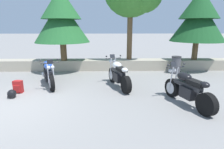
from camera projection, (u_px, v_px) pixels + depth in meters
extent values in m
plane|color=gray|center=(12.00, 107.00, 5.44)|extent=(120.00, 120.00, 0.00)
cube|color=#A89E89|center=(56.00, 65.00, 10.02)|extent=(36.00, 0.80, 0.55)
cylinder|color=black|center=(52.00, 83.00, 6.70)|extent=(0.38, 0.62, 0.62)
cylinder|color=black|center=(47.00, 74.00, 7.96)|extent=(0.42, 0.64, 0.62)
cylinder|color=silver|center=(52.00, 83.00, 6.70)|extent=(0.30, 0.42, 0.38)
cube|color=black|center=(49.00, 75.00, 7.35)|extent=(0.49, 0.57, 0.34)
cube|color=#2D2D30|center=(49.00, 71.00, 7.21)|extent=(0.58, 1.06, 0.12)
ellipsoid|color=#2347A8|center=(49.00, 66.00, 7.03)|extent=(0.52, 0.61, 0.26)
cube|color=black|center=(47.00, 65.00, 7.46)|extent=(0.47, 0.62, 0.12)
ellipsoid|color=#2347A8|center=(46.00, 63.00, 7.71)|extent=(0.32, 0.35, 0.16)
cylinder|color=#2D2D30|center=(50.00, 63.00, 6.59)|extent=(0.62, 0.30, 0.04)
sphere|color=silver|center=(53.00, 67.00, 6.53)|extent=(0.13, 0.13, 0.13)
sphere|color=silver|center=(49.00, 68.00, 6.48)|extent=(0.13, 0.13, 0.13)
cube|color=#26282D|center=(50.00, 62.00, 6.49)|extent=(0.22, 0.17, 0.18)
cylinder|color=silver|center=(43.00, 74.00, 7.67)|extent=(0.26, 0.39, 0.11)
cylinder|color=silver|center=(53.00, 73.00, 6.68)|extent=(0.11, 0.17, 0.73)
cylinder|color=silver|center=(48.00, 73.00, 6.61)|extent=(0.11, 0.17, 0.73)
sphere|color=#2D2D30|center=(58.00, 59.00, 6.73)|extent=(0.07, 0.07, 0.07)
sphere|color=#2D2D30|center=(40.00, 61.00, 6.48)|extent=(0.07, 0.07, 0.07)
cylinder|color=black|center=(113.00, 75.00, 7.79)|extent=(0.32, 0.63, 0.62)
cylinder|color=black|center=(126.00, 85.00, 6.48)|extent=(0.36, 0.65, 0.62)
cylinder|color=silver|center=(113.00, 75.00, 7.79)|extent=(0.27, 0.41, 0.38)
cube|color=black|center=(119.00, 77.00, 7.06)|extent=(0.45, 0.55, 0.34)
cube|color=#2D2D30|center=(118.00, 72.00, 7.11)|extent=(0.47, 1.09, 0.12)
ellipsoid|color=white|center=(117.00, 65.00, 7.19)|extent=(0.48, 0.60, 0.26)
cube|color=black|center=(122.00, 69.00, 6.76)|extent=(0.42, 0.61, 0.12)
ellipsoid|color=white|center=(125.00, 70.00, 6.48)|extent=(0.29, 0.33, 0.16)
cylinder|color=#2D2D30|center=(113.00, 58.00, 7.54)|extent=(0.64, 0.23, 0.04)
sphere|color=silver|center=(111.00, 61.00, 7.68)|extent=(0.13, 0.13, 0.13)
sphere|color=silver|center=(114.00, 61.00, 7.73)|extent=(0.13, 0.13, 0.13)
cube|color=#26282D|center=(112.00, 57.00, 7.62)|extent=(0.22, 0.15, 0.18)
cylinder|color=silver|center=(127.00, 81.00, 6.73)|extent=(0.22, 0.40, 0.11)
cylinder|color=silver|center=(111.00, 67.00, 7.64)|extent=(0.09, 0.17, 0.73)
cylinder|color=silver|center=(115.00, 67.00, 7.70)|extent=(0.09, 0.17, 0.73)
sphere|color=#2D2D30|center=(106.00, 56.00, 7.38)|extent=(0.07, 0.07, 0.07)
sphere|color=#2D2D30|center=(120.00, 56.00, 7.57)|extent=(0.07, 0.07, 0.07)
cylinder|color=black|center=(172.00, 88.00, 6.15)|extent=(0.33, 0.63, 0.62)
cylinder|color=black|center=(207.00, 104.00, 4.84)|extent=(0.36, 0.65, 0.62)
cylinder|color=silver|center=(172.00, 88.00, 6.15)|extent=(0.27, 0.42, 0.38)
cube|color=black|center=(189.00, 92.00, 5.42)|extent=(0.45, 0.56, 0.34)
cube|color=#2D2D30|center=(187.00, 85.00, 5.46)|extent=(0.48, 1.09, 0.12)
ellipsoid|color=black|center=(184.00, 77.00, 5.54)|extent=(0.49, 0.60, 0.26)
cube|color=black|center=(196.00, 83.00, 5.12)|extent=(0.42, 0.61, 0.12)
ellipsoid|color=black|center=(205.00, 85.00, 4.84)|extent=(0.30, 0.33, 0.16)
cylinder|color=#2D2D30|center=(175.00, 67.00, 5.90)|extent=(0.64, 0.24, 0.04)
sphere|color=silver|center=(170.00, 71.00, 6.04)|extent=(0.13, 0.13, 0.13)
sphere|color=silver|center=(174.00, 70.00, 6.08)|extent=(0.13, 0.13, 0.13)
cube|color=#26282D|center=(174.00, 65.00, 5.97)|extent=(0.22, 0.15, 0.18)
cylinder|color=silver|center=(204.00, 99.00, 5.09)|extent=(0.22, 0.40, 0.11)
cylinder|color=silver|center=(171.00, 78.00, 5.99)|extent=(0.09, 0.17, 0.73)
cylinder|color=silver|center=(176.00, 77.00, 6.05)|extent=(0.09, 0.17, 0.73)
sphere|color=#2D2D30|center=(168.00, 65.00, 5.74)|extent=(0.07, 0.07, 0.07)
sphere|color=#2D2D30|center=(184.00, 64.00, 5.93)|extent=(0.07, 0.07, 0.07)
cube|color=#A31E1E|center=(18.00, 87.00, 6.54)|extent=(0.31, 0.19, 0.44)
cube|color=#A31E1E|center=(17.00, 89.00, 6.44)|extent=(0.24, 0.06, 0.24)
ellipsoid|color=#A31E1E|center=(17.00, 81.00, 6.49)|extent=(0.29, 0.18, 0.08)
cube|color=#591010|center=(22.00, 85.00, 6.64)|extent=(0.05, 0.03, 0.37)
cube|color=#591010|center=(17.00, 85.00, 6.64)|extent=(0.05, 0.03, 0.37)
sphere|color=black|center=(12.00, 94.00, 6.09)|extent=(0.28, 0.28, 0.28)
ellipsoid|color=black|center=(11.00, 94.00, 6.02)|extent=(0.23, 0.06, 0.12)
cube|color=black|center=(11.00, 97.00, 6.04)|extent=(0.20, 0.08, 0.08)
cylinder|color=brown|center=(63.00, 48.00, 9.62)|extent=(0.32, 0.32, 1.28)
cone|color=#23602D|center=(62.00, 21.00, 9.28)|extent=(2.77, 2.77, 2.08)
cone|color=#23602D|center=(60.00, 3.00, 9.07)|extent=(2.00, 2.00, 1.50)
cylinder|color=brown|center=(130.00, 36.00, 9.87)|extent=(0.28, 0.28, 2.52)
cylinder|color=brown|center=(195.00, 47.00, 9.92)|extent=(0.29, 0.29, 1.30)
cone|color=#194C23|center=(198.00, 21.00, 9.58)|extent=(2.78, 2.78, 2.09)
cone|color=#194C23|center=(200.00, 3.00, 9.36)|extent=(2.00, 2.00, 1.50)
cylinder|color=#4C4C51|center=(176.00, 66.00, 9.24)|extent=(0.44, 0.44, 0.80)
cylinder|color=#2D2D30|center=(177.00, 57.00, 9.13)|extent=(0.46, 0.46, 0.06)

